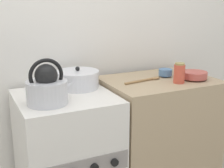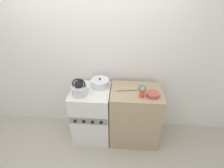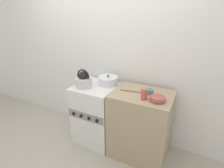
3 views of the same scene
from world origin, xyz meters
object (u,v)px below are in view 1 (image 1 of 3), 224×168
(stove, at_px, (68,163))
(storage_jar, at_px, (179,73))
(kettle, at_px, (47,88))
(enamel_bowl, at_px, (194,75))
(cooking_pot, at_px, (78,79))
(small_ceramic_bowl, at_px, (165,72))

(stove, distance_m, storage_jar, 0.90)
(kettle, bearing_deg, storage_jar, -2.42)
(stove, distance_m, enamel_bowl, 0.99)
(stove, bearing_deg, cooking_pot, 44.31)
(kettle, distance_m, cooking_pot, 0.34)
(enamel_bowl, xyz_separation_m, small_ceramic_bowl, (-0.13, 0.14, 0.00))
(enamel_bowl, distance_m, storage_jar, 0.15)
(enamel_bowl, bearing_deg, cooking_pot, 162.58)
(kettle, xyz_separation_m, small_ceramic_bowl, (0.85, 0.14, -0.03))
(stove, relative_size, storage_jar, 6.71)
(cooking_pot, distance_m, small_ceramic_bowl, 0.61)
(small_ceramic_bowl, xyz_separation_m, storage_jar, (-0.02, -0.17, 0.03))
(enamel_bowl, relative_size, storage_jar, 1.30)
(stove, height_order, small_ceramic_bowl, small_ceramic_bowl)
(small_ceramic_bowl, bearing_deg, cooking_pot, 171.96)
(enamel_bowl, bearing_deg, storage_jar, -169.37)
(kettle, xyz_separation_m, enamel_bowl, (0.98, -0.01, -0.03))
(enamel_bowl, xyz_separation_m, storage_jar, (-0.15, -0.03, 0.03))
(cooking_pot, relative_size, storage_jar, 2.08)
(cooking_pot, relative_size, small_ceramic_bowl, 2.91)
(storage_jar, bearing_deg, small_ceramic_bowl, 84.43)
(kettle, distance_m, small_ceramic_bowl, 0.86)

